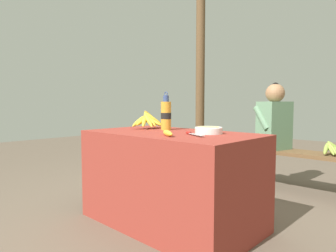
{
  "coord_description": "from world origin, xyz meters",
  "views": [
    {
      "loc": [
        1.48,
        -1.6,
        0.89
      ],
      "look_at": [
        -0.08,
        0.05,
        0.72
      ],
      "focal_mm": 32.0,
      "sensor_mm": 36.0,
      "label": 1
    }
  ],
  "objects": [
    {
      "name": "ground_plane",
      "position": [
        0.0,
        0.0,
        0.0
      ],
      "size": [
        12.0,
        12.0,
        0.0
      ],
      "primitive_type": "plane",
      "color": "brown"
    },
    {
      "name": "banana_bunch_green",
      "position": [
        0.7,
        1.43,
        0.48
      ],
      "size": [
        0.18,
        0.29,
        0.14
      ],
      "color": "#4C381E",
      "rests_on": "wooden_bench"
    },
    {
      "name": "seated_vendor",
      "position": [
        0.12,
        1.41,
        0.64
      ],
      "size": [
        0.45,
        0.42,
        1.11
      ],
      "rotation": [
        0.0,
        0.0,
        2.89
      ],
      "color": "#232328",
      "rests_on": "ground_plane"
    },
    {
      "name": "wooden_bench",
      "position": [
        0.21,
        1.43,
        0.35
      ],
      "size": [
        1.65,
        0.32,
        0.42
      ],
      "color": "brown",
      "rests_on": "ground_plane"
    },
    {
      "name": "knife",
      "position": [
        0.24,
        -0.05,
        0.69
      ],
      "size": [
        0.22,
        0.11,
        0.02
      ],
      "rotation": [
        0.0,
        0.0,
        -0.42
      ],
      "color": "#BCBCC1",
      "rests_on": "market_counter"
    },
    {
      "name": "support_post_near",
      "position": [
        -0.98,
        1.64,
        1.21
      ],
      "size": [
        0.12,
        0.12,
        2.41
      ],
      "color": "brown",
      "rests_on": "ground_plane"
    },
    {
      "name": "banana_bunch_ripe",
      "position": [
        -0.37,
        0.11,
        0.75
      ],
      "size": [
        0.19,
        0.34,
        0.16
      ],
      "color": "#4C381E",
      "rests_on": "market_counter"
    },
    {
      "name": "market_counter",
      "position": [
        0.0,
        0.0,
        0.34
      ],
      "size": [
        1.27,
        0.73,
        0.68
      ],
      "color": "maroon",
      "rests_on": "ground_plane"
    },
    {
      "name": "water_bottle",
      "position": [
        -0.17,
        0.12,
        0.8
      ],
      "size": [
        0.08,
        0.08,
        0.31
      ],
      "color": "gold",
      "rests_on": "market_counter"
    },
    {
      "name": "loose_banana_front",
      "position": [
        0.15,
        -0.19,
        0.7
      ],
      "size": [
        0.19,
        0.14,
        0.04
      ],
      "rotation": [
        0.0,
        0.0,
        -0.56
      ],
      "color": "gold",
      "rests_on": "market_counter"
    },
    {
      "name": "serving_bowl",
      "position": [
        0.25,
        0.11,
        0.71
      ],
      "size": [
        0.19,
        0.19,
        0.05
      ],
      "color": "white",
      "rests_on": "market_counter"
    }
  ]
}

